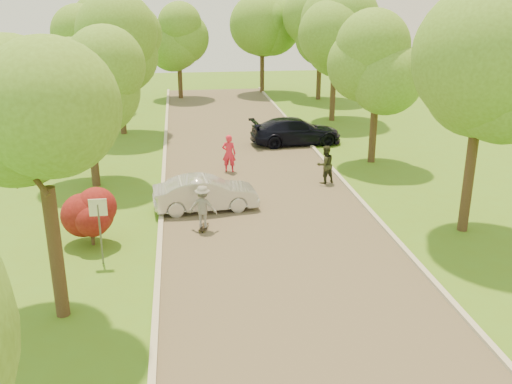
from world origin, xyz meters
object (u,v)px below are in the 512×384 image
silver_sedan (206,193)px  person_striped (229,153)px  dark_sedan (296,131)px  longboard (204,227)px  street_sign (99,218)px  person_olive (325,165)px  skateboarder (203,207)px

silver_sedan → person_striped: (1.37, 4.93, 0.23)m
dark_sedan → person_striped: person_striped is taller
silver_sedan → longboard: bearing=169.3°
street_sign → person_olive: 11.38m
person_olive → street_sign: bearing=17.9°
dark_sedan → person_olive: size_ratio=2.94×
skateboarder → person_striped: 7.13m
longboard → skateboarder: bearing=-47.9°
skateboarder → person_striped: bearing=-87.2°
street_sign → dark_sedan: street_sign is taller
skateboarder → person_olive: 7.33m
dark_sedan → person_olive: bearing=175.1°
street_sign → person_striped: street_sign is taller
street_sign → skateboarder: 4.08m
longboard → person_striped: size_ratio=0.46×
dark_sedan → longboard: bearing=149.8°
dark_sedan → longboard: 13.12m
silver_sedan → dark_sedan: dark_sedan is taller
longboard → person_striped: 7.18m
dark_sedan → skateboarder: bearing=149.8°
street_sign → skateboarder: size_ratio=1.38×
longboard → person_striped: (1.57, 6.95, 0.82)m
silver_sedan → longboard: 2.12m
longboard → person_striped: bearing=-87.2°
silver_sedan → person_olive: size_ratio=2.34×
silver_sedan → skateboarder: bearing=169.3°
silver_sedan → skateboarder: (-0.20, -2.03, 0.21)m
street_sign → dark_sedan: (9.10, 14.06, -0.82)m
person_olive → person_striped: bearing=-49.2°
street_sign → silver_sedan: 5.64m
silver_sedan → person_olive: 6.08m
dark_sedan → silver_sedan: bearing=146.1°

